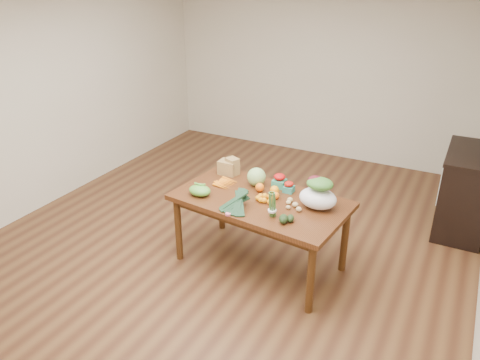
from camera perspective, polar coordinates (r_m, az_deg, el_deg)
The scene contains 25 objects.
floor at distance 5.25m, azimuth -1.22°, elevation -7.39°, with size 6.00×6.00×0.00m, color brown.
room_walls at distance 4.67m, azimuth -1.37°, elevation 6.75°, with size 5.02×6.02×2.70m.
dining_table at distance 4.69m, azimuth 2.45°, elevation -6.37°, with size 1.65×0.91×0.75m, color #572B14.
cabinet at distance 5.86m, azimuth 25.75°, elevation -1.23°, with size 0.52×1.02×0.94m, color black.
dish_towel at distance 5.75m, azimuth 23.30°, elevation -0.34°, with size 0.02×0.28×0.45m, color white.
paper_bag at distance 4.99m, azimuth -1.48°, elevation 1.71°, with size 0.26×0.21×0.18m, color #A17748, non-canonical shape.
cabbage at distance 4.73m, azimuth 2.01°, elevation 0.39°, with size 0.19×0.19×0.19m, color #A7DD7F.
strawberry_basket_a at distance 4.72m, azimuth 4.82°, elevation -0.22°, with size 0.12×0.12×0.11m, color red, non-canonical shape.
strawberry_basket_b at distance 4.63m, azimuth 5.97°, elevation -0.96°, with size 0.10×0.10×0.09m, color red, non-canonical shape.
orange_a at distance 4.62m, azimuth 2.43°, elevation -0.90°, with size 0.09×0.09×0.09m, color orange.
orange_b at distance 4.57m, azimuth 4.22°, elevation -1.24°, with size 0.09×0.09×0.09m, color orange.
orange_c at distance 4.49m, azimuth 4.38°, elevation -1.89°, with size 0.07×0.07×0.07m, color #F1530E.
mandarin_cluster at distance 4.44m, azimuth 3.04°, elevation -2.10°, with size 0.18×0.18×0.09m, color orange, non-canonical shape.
carrots at distance 4.78m, azimuth -1.73°, elevation -0.39°, with size 0.22×0.24×0.03m, color orange, non-canonical shape.
snap_pea_bag at distance 4.56m, azimuth -4.93°, elevation -1.28°, with size 0.23×0.17×0.10m, color #69AC3A.
kale_bunch at distance 4.25m, azimuth -0.70°, elevation -2.81°, with size 0.32×0.40×0.16m, color black, non-canonical shape.
asparagus_bundle at distance 4.14m, azimuth 3.96°, elevation -2.98°, with size 0.08×0.08×0.25m, color #47843C, non-canonical shape.
potato_a at distance 4.41m, azimuth 5.93°, elevation -2.73°, with size 0.05×0.04×0.04m, color tan.
potato_b at distance 4.33m, azimuth 5.90°, elevation -3.33°, with size 0.04×0.04×0.04m, color tan.
potato_c at distance 4.37m, azimuth 6.76°, elevation -3.00°, with size 0.06×0.05×0.05m, color tan.
potato_d at distance 4.45m, azimuth 6.13°, elevation -2.42°, with size 0.06×0.05×0.05m, color tan.
potato_e at distance 4.29m, azimuth 7.18°, elevation -3.55°, with size 0.06×0.05×0.05m, color tan.
avocado_a at distance 4.09m, azimuth 5.32°, elevation -4.73°, with size 0.08×0.11×0.08m, color black.
avocado_b at distance 4.12m, azimuth 6.17°, elevation -4.67°, with size 0.06×0.09×0.06m, color black.
salad_bag at distance 4.33m, azimuth 9.50°, elevation -1.77°, with size 0.35×0.26×0.27m, color white, non-canonical shape.
Camera 1 is at (2.15, -3.88, 2.81)m, focal length 35.00 mm.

